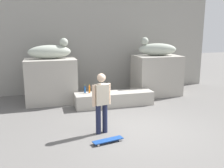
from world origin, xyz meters
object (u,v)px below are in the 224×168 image
at_px(statue_reclining_left, 51,51).
at_px(statue_reclining_right, 157,49).
at_px(bottle_orange, 89,89).
at_px(skater, 101,101).
at_px(bottle_blue, 85,90).
at_px(skateboard, 108,140).

bearing_deg(statue_reclining_left, statue_reclining_right, -1.98).
height_order(statue_reclining_right, bottle_orange, statue_reclining_right).
height_order(skater, bottle_blue, skater).
height_order(statue_reclining_right, bottle_blue, statue_reclining_right).
distance_m(bottle_blue, bottle_orange, 0.17).
xyz_separation_m(statue_reclining_left, bottle_orange, (1.29, -0.97, -1.34)).
bearing_deg(statue_reclining_left, skateboard, -76.30).
bearing_deg(bottle_blue, statue_reclining_left, 141.10).
bearing_deg(statue_reclining_left, bottle_blue, -40.97).
distance_m(skater, bottle_blue, 2.60).
relative_size(bottle_blue, bottle_orange, 0.92).
relative_size(skater, bottle_blue, 5.66).
relative_size(statue_reclining_right, skater, 1.01).
bearing_deg(bottle_orange, statue_reclining_left, 143.00).
height_order(statue_reclining_left, bottle_blue, statue_reclining_left).
bearing_deg(skater, skateboard, -101.11).
xyz_separation_m(bottle_blue, bottle_orange, (0.16, -0.06, 0.01)).
height_order(bottle_blue, bottle_orange, bottle_orange).
bearing_deg(statue_reclining_left, bottle_orange, -39.08).
height_order(statue_reclining_left, skateboard, statue_reclining_left).
bearing_deg(bottle_orange, statue_reclining_right, 17.51).
relative_size(statue_reclining_right, bottle_orange, 5.25).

